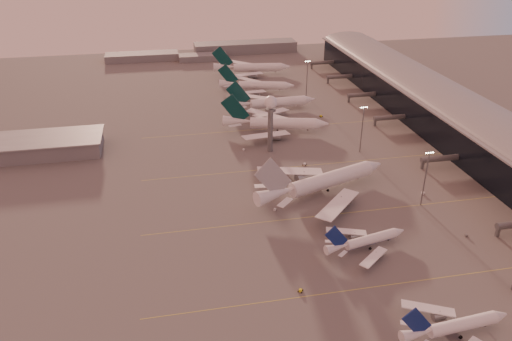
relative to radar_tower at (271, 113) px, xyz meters
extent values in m
plane|color=#5C5A5A|center=(-5.00, -120.00, -20.95)|extent=(700.00, 700.00, 0.00)
cube|color=gold|center=(25.00, -110.00, -20.94)|extent=(180.00, 0.25, 0.02)
cube|color=gold|center=(25.00, -65.00, -20.94)|extent=(180.00, 0.25, 0.02)
cube|color=gold|center=(25.00, -20.00, -20.94)|extent=(180.00, 0.25, 0.02)
cube|color=gold|center=(25.00, 30.00, -20.94)|extent=(180.00, 0.25, 0.02)
cube|color=black|center=(103.00, -10.00, -11.95)|extent=(36.00, 360.00, 18.00)
cylinder|color=slate|center=(103.00, -10.00, -2.95)|extent=(10.08, 360.00, 10.08)
cube|color=slate|center=(103.00, -10.00, -2.75)|extent=(40.00, 362.00, 0.80)
cube|color=slate|center=(67.00, -92.00, -18.75)|extent=(1.20, 1.20, 4.40)
cylinder|color=slate|center=(77.00, -34.00, -16.45)|extent=(22.00, 2.80, 2.80)
cube|color=slate|center=(67.00, -34.00, -18.75)|extent=(1.20, 1.20, 4.40)
cylinder|color=slate|center=(77.00, 22.00, -16.45)|extent=(22.00, 2.80, 2.80)
cube|color=slate|center=(67.00, 22.00, -18.75)|extent=(1.20, 1.20, 4.40)
cylinder|color=slate|center=(77.00, 64.00, -16.45)|extent=(22.00, 2.80, 2.80)
cube|color=slate|center=(67.00, 64.00, -18.75)|extent=(1.20, 1.20, 4.40)
cylinder|color=slate|center=(77.00, 106.00, -16.45)|extent=(22.00, 2.80, 2.80)
cube|color=slate|center=(67.00, 106.00, -18.75)|extent=(1.20, 1.20, 4.40)
cylinder|color=slate|center=(77.00, 146.00, -16.45)|extent=(22.00, 2.80, 2.80)
cube|color=slate|center=(67.00, 146.00, -18.75)|extent=(1.20, 1.20, 4.40)
cube|color=slate|center=(-125.00, 20.00, -16.95)|extent=(80.00, 25.00, 8.00)
cube|color=slate|center=(-125.00, 20.00, -12.75)|extent=(82.00, 27.00, 0.60)
cylinder|color=slate|center=(0.00, 0.00, -9.95)|extent=(2.60, 2.60, 22.00)
cylinder|color=slate|center=(0.00, 0.00, 1.55)|extent=(5.20, 5.20, 1.20)
sphere|color=white|center=(0.00, 0.00, 5.45)|extent=(6.40, 6.40, 6.40)
cylinder|color=slate|center=(0.00, 0.00, 9.15)|extent=(0.16, 0.16, 2.00)
cylinder|color=slate|center=(50.00, -65.00, -8.45)|extent=(0.56, 0.56, 25.00)
cube|color=slate|center=(50.00, -65.00, 3.55)|extent=(3.60, 0.25, 0.25)
sphere|color=#FFEABF|center=(48.50, -65.00, 3.15)|extent=(0.56, 0.56, 0.56)
sphere|color=#FFEABF|center=(49.50, -65.00, 3.15)|extent=(0.56, 0.56, 0.56)
sphere|color=#FFEABF|center=(50.50, -65.00, 3.15)|extent=(0.56, 0.56, 0.56)
sphere|color=#FFEABF|center=(51.50, -65.00, 3.15)|extent=(0.56, 0.56, 0.56)
cylinder|color=slate|center=(45.00, -10.00, -8.45)|extent=(0.56, 0.56, 25.00)
cube|color=slate|center=(45.00, -10.00, 3.55)|extent=(3.60, 0.25, 0.25)
sphere|color=#FFEABF|center=(43.50, -10.00, 3.15)|extent=(0.56, 0.56, 0.56)
sphere|color=#FFEABF|center=(44.50, -10.00, 3.15)|extent=(0.56, 0.56, 0.56)
sphere|color=#FFEABF|center=(45.50, -10.00, 3.15)|extent=(0.56, 0.56, 0.56)
sphere|color=#FFEABF|center=(46.50, -10.00, 3.15)|extent=(0.56, 0.56, 0.56)
cylinder|color=slate|center=(43.00, 80.00, -8.45)|extent=(0.56, 0.56, 25.00)
cube|color=slate|center=(43.00, 80.00, 3.55)|extent=(3.60, 0.25, 0.25)
sphere|color=#FFEABF|center=(41.50, 80.00, 3.15)|extent=(0.56, 0.56, 0.56)
sphere|color=#FFEABF|center=(42.50, 80.00, 3.15)|extent=(0.56, 0.56, 0.56)
sphere|color=#FFEABF|center=(43.50, 80.00, 3.15)|extent=(0.56, 0.56, 0.56)
sphere|color=#FFEABF|center=(44.50, 80.00, 3.15)|extent=(0.56, 0.56, 0.56)
cube|color=slate|center=(-65.00, 200.00, -17.95)|extent=(60.00, 18.00, 6.00)
cube|color=slate|center=(25.00, 210.00, -16.45)|extent=(90.00, 20.00, 9.00)
cube|color=slate|center=(-15.00, 190.00, -18.45)|extent=(40.00, 15.00, 5.00)
cylinder|color=white|center=(26.24, -134.02, -17.95)|extent=(21.84, 5.42, 3.68)
cylinder|color=navy|center=(26.24, -134.02, -18.77)|extent=(21.33, 4.36, 2.65)
cone|color=white|center=(39.09, -132.98, -17.95)|extent=(4.47, 4.01, 3.68)
cone|color=white|center=(10.94, -135.27, -17.49)|extent=(9.33, 4.40, 3.68)
cube|color=white|center=(20.21, -125.43, -18.59)|extent=(15.79, 9.52, 1.16)
cylinder|color=gray|center=(23.01, -127.35, -20.27)|extent=(4.36, 2.72, 2.39)
cube|color=gray|center=(23.01, -127.35, -19.24)|extent=(0.31, 0.26, 1.47)
cube|color=navy|center=(10.49, -135.30, -12.93)|extent=(10.09, 1.16, 10.97)
cube|color=white|center=(10.64, -131.09, -17.39)|extent=(4.47, 2.98, 0.24)
cylinder|color=black|center=(34.42, -133.36, -20.47)|extent=(0.48, 0.48, 0.97)
cylinder|color=black|center=(24.32, -132.04, -20.42)|extent=(1.10, 0.57, 1.07)
cylinder|color=black|center=(24.67, -136.29, -20.42)|extent=(1.10, 0.57, 1.07)
cylinder|color=white|center=(17.54, -88.83, -18.07)|extent=(21.01, 7.81, 3.53)
cylinder|color=navy|center=(17.54, -88.83, -18.86)|extent=(20.40, 6.76, 2.54)
cone|color=white|center=(29.63, -86.23, -18.07)|extent=(4.67, 4.29, 3.53)
cone|color=white|center=(3.16, -91.93, -17.63)|extent=(9.24, 5.28, 3.53)
cube|color=white|center=(14.39, -98.40, -18.69)|extent=(13.70, 12.33, 1.11)
cylinder|color=gray|center=(16.43, -95.86, -20.30)|extent=(4.41, 3.09, 2.29)
cube|color=gray|center=(16.43, -95.86, -19.31)|extent=(0.32, 0.29, 1.41)
cube|color=white|center=(10.73, -81.42, -18.69)|extent=(15.37, 7.44, 1.11)
cylinder|color=gray|center=(13.64, -82.89, -20.30)|extent=(4.41, 3.09, 2.29)
cube|color=gray|center=(13.64, -82.89, -19.31)|extent=(0.32, 0.29, 1.41)
cube|color=navy|center=(2.73, -92.02, -13.26)|extent=(9.54, 2.36, 10.52)
cube|color=white|center=(4.03, -95.85, -17.54)|extent=(4.08, 3.66, 0.23)
cube|color=white|center=(2.34, -88.00, -17.54)|extent=(4.26, 2.42, 0.23)
cylinder|color=black|center=(25.24, -87.18, -20.48)|extent=(0.46, 0.46, 0.93)
cylinder|color=black|center=(15.47, -87.19, -20.44)|extent=(1.10, 0.67, 1.02)
cylinder|color=black|center=(16.33, -91.18, -20.44)|extent=(1.10, 0.67, 1.02)
cylinder|color=white|center=(17.00, -45.61, -16.48)|extent=(41.04, 19.80, 6.44)
cylinder|color=white|center=(17.00, -45.61, -17.93)|extent=(39.66, 17.82, 4.64)
cone|color=white|center=(40.21, -37.42, -16.48)|extent=(9.67, 8.73, 6.44)
cone|color=white|center=(-10.60, -55.34, -15.67)|extent=(18.45, 11.83, 6.44)
cube|color=white|center=(13.22, -65.13, -17.61)|extent=(25.08, 26.44, 1.91)
cylinder|color=gray|center=(16.57, -59.64, -20.22)|extent=(8.92, 6.61, 4.19)
cube|color=gray|center=(16.57, -59.64, -18.74)|extent=(0.38, 0.35, 2.58)
cube|color=white|center=(1.81, -32.78, -17.61)|extent=(30.29, 11.20, 1.91)
cylinder|color=gray|center=(7.86, -34.94, -20.22)|extent=(8.92, 6.61, 4.19)
cube|color=gray|center=(7.86, -34.94, -18.74)|extent=(0.38, 0.35, 2.58)
cube|color=#ADB0B5|center=(-11.42, -55.63, -8.06)|extent=(16.97, 6.29, 19.13)
cube|color=white|center=(-8.27, -62.98, -15.51)|extent=(7.73, 7.79, 0.26)
cube|color=white|center=(-13.58, -47.93, -15.51)|extent=(8.27, 3.89, 0.26)
cylinder|color=black|center=(31.78, -40.39, -20.43)|extent=(0.52, 0.52, 1.04)
cylinder|color=black|center=(13.10, -44.55, -20.38)|extent=(1.25, 0.87, 1.14)
cylinder|color=black|center=(14.62, -48.87, -20.38)|extent=(1.25, 0.87, 1.14)
cylinder|color=white|center=(12.67, 23.70, -16.80)|extent=(36.74, 14.50, 5.87)
cylinder|color=white|center=(12.67, 23.70, -18.12)|extent=(35.63, 12.73, 4.23)
cone|color=white|center=(33.75, 18.45, -16.80)|extent=(8.26, 7.40, 5.87)
cone|color=white|center=(-12.39, 29.95, -16.07)|extent=(16.23, 9.39, 5.87)
cube|color=white|center=(0.27, 11.01, -17.83)|extent=(27.12, 12.34, 1.74)
cylinder|color=gray|center=(5.46, 13.45, -20.24)|extent=(7.76, 5.41, 3.82)
cube|color=gray|center=(5.46, 13.45, -18.85)|extent=(0.36, 0.32, 2.35)
cube|color=white|center=(7.67, 40.72, -17.83)|extent=(23.74, 22.23, 1.74)
cylinder|color=gray|center=(11.12, 36.13, -20.24)|extent=(7.76, 5.41, 3.82)
cube|color=gray|center=(11.12, 36.13, -18.85)|extent=(0.36, 0.32, 2.35)
cube|color=#073232|center=(-13.13, 30.13, -9.06)|extent=(15.76, 4.25, 17.37)
cube|color=white|center=(-14.34, 23.17, -15.92)|extent=(7.44, 4.05, 0.25)
cube|color=white|center=(-10.94, 36.84, -15.92)|extent=(7.09, 6.55, 0.25)
cylinder|color=black|center=(26.09, 20.35, -20.44)|extent=(0.51, 0.51, 1.01)
cylinder|color=black|center=(10.36, 26.57, -20.39)|extent=(1.20, 0.76, 1.11)
cylinder|color=black|center=(9.29, 22.25, -20.39)|extent=(1.20, 0.76, 1.11)
cylinder|color=white|center=(18.50, 59.24, -17.02)|extent=(34.71, 7.14, 5.56)
cylinder|color=white|center=(18.50, 59.24, -18.27)|extent=(33.95, 5.55, 4.01)
cone|color=white|center=(39.06, 60.18, -17.02)|extent=(6.92, 5.86, 5.56)
cone|color=white|center=(-5.95, 58.11, -16.32)|extent=(14.70, 6.22, 5.56)
cube|color=white|center=(10.68, 44.35, -17.99)|extent=(24.50, 17.75, 1.65)
cylinder|color=gray|center=(14.73, 47.97, -20.28)|extent=(6.83, 3.92, 3.62)
cube|color=gray|center=(14.73, 47.97, -18.96)|extent=(0.30, 0.25, 2.23)
cube|color=white|center=(9.34, 73.34, -17.99)|extent=(25.11, 15.97, 1.65)
cylinder|color=gray|center=(13.72, 70.10, -20.28)|extent=(6.83, 3.92, 3.62)
cube|color=gray|center=(13.72, 70.10, -18.96)|extent=(0.30, 0.25, 2.23)
cube|color=#073232|center=(-6.67, 58.08, -9.68)|extent=(15.30, 1.04, 16.46)
cube|color=white|center=(-5.89, 51.43, -16.18)|extent=(7.06, 5.40, 0.24)
cube|color=white|center=(-6.50, 64.77, -16.18)|extent=(7.12, 4.95, 0.24)
cylinder|color=black|center=(31.59, 59.84, -20.47)|extent=(0.48, 0.48, 0.96)
cylinder|color=black|center=(15.62, 61.22, -20.42)|extent=(1.08, 0.53, 1.06)
cylinder|color=black|center=(15.82, 57.00, -20.42)|extent=(1.08, 0.53, 1.06)
cylinder|color=white|center=(16.19, 96.87, -17.32)|extent=(32.09, 13.04, 5.13)
cylinder|color=white|center=(16.19, 96.87, -18.48)|extent=(31.11, 11.48, 3.70)
cone|color=white|center=(34.57, 92.05, -17.32)|extent=(7.26, 6.53, 5.13)
cone|color=white|center=(-5.66, 102.60, -16.68)|extent=(14.21, 8.35, 5.13)
cube|color=white|center=(5.21, 85.91, -18.22)|extent=(23.72, 10.53, 1.52)
cylinder|color=gray|center=(9.78, 87.98, -20.33)|extent=(6.81, 4.79, 3.34)
cube|color=gray|center=(9.78, 87.98, -19.12)|extent=(0.31, 0.28, 2.05)
cube|color=white|center=(12.00, 111.81, -18.22)|extent=(20.62, 19.60, 1.52)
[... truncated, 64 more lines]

